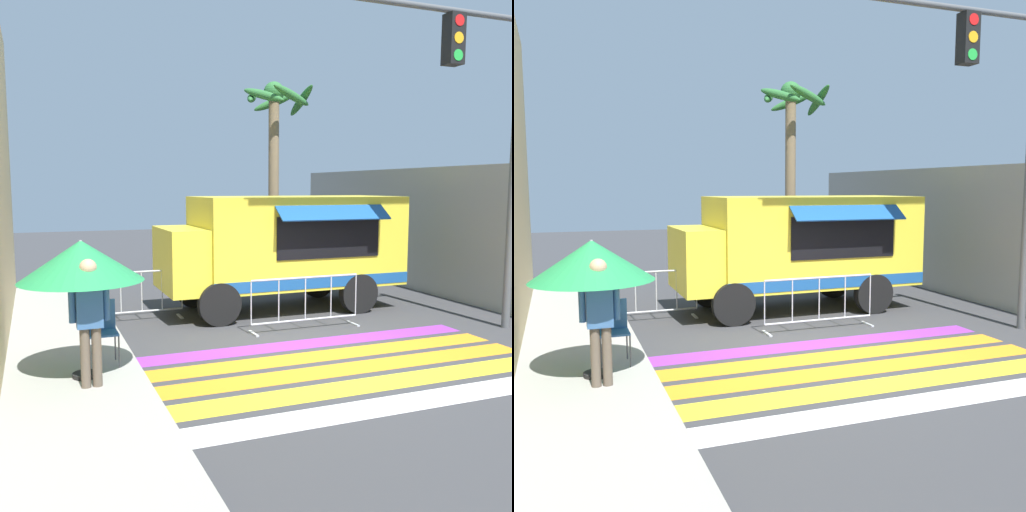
% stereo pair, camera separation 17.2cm
% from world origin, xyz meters
% --- Properties ---
extents(ground_plane, '(60.00, 60.00, 0.00)m').
position_xyz_m(ground_plane, '(0.00, 0.00, 0.00)').
color(ground_plane, '#38383A').
extents(concrete_wall_right, '(0.20, 16.00, 3.35)m').
position_xyz_m(concrete_wall_right, '(5.28, 3.00, 1.68)').
color(concrete_wall_right, gray).
rests_on(concrete_wall_right, ground_plane).
extents(crosswalk_painted, '(6.40, 3.60, 0.01)m').
position_xyz_m(crosswalk_painted, '(0.00, -0.76, 0.00)').
color(crosswalk_painted, white).
rests_on(crosswalk_painted, ground_plane).
extents(food_truck, '(5.50, 2.63, 2.62)m').
position_xyz_m(food_truck, '(0.66, 3.65, 1.52)').
color(food_truck, yellow).
rests_on(food_truck, ground_plane).
extents(traffic_signal_pole, '(4.79, 0.29, 6.36)m').
position_xyz_m(traffic_signal_pole, '(3.31, 0.37, 4.37)').
color(traffic_signal_pole, '#515456').
rests_on(traffic_signal_pole, ground_plane).
extents(patio_umbrella, '(1.72, 1.72, 1.95)m').
position_xyz_m(patio_umbrella, '(-4.00, -0.13, 1.81)').
color(patio_umbrella, black).
rests_on(patio_umbrella, sidewalk_left).
extents(folding_chair, '(0.45, 0.45, 0.97)m').
position_xyz_m(folding_chair, '(-3.70, 0.43, 0.74)').
color(folding_chair, '#4C4C51').
rests_on(folding_chair, sidewalk_left).
extents(vendor_person, '(0.53, 0.23, 1.74)m').
position_xyz_m(vendor_person, '(-3.95, -0.58, 1.15)').
color(vendor_person, brown).
rests_on(vendor_person, sidewalk_left).
extents(barricade_front, '(2.34, 0.44, 1.07)m').
position_xyz_m(barricade_front, '(0.40, 1.75, 0.54)').
color(barricade_front, '#B7BABF').
rests_on(barricade_front, ground_plane).
extents(barricade_side, '(1.78, 0.44, 1.07)m').
position_xyz_m(barricade_side, '(-2.50, 3.72, 0.52)').
color(barricade_side, '#B7BABF').
rests_on(barricade_side, ground_plane).
extents(palm_tree, '(2.03, 1.99, 5.86)m').
position_xyz_m(palm_tree, '(2.09, 7.21, 4.20)').
color(palm_tree, '#7A664C').
rests_on(palm_tree, ground_plane).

